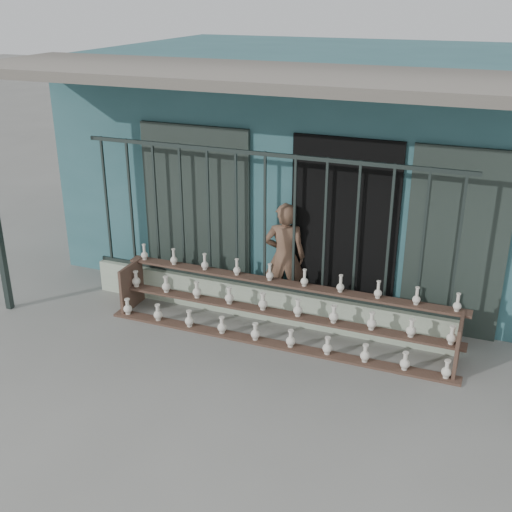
% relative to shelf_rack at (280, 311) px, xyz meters
% --- Properties ---
extents(ground, '(60.00, 60.00, 0.00)m').
position_rel_shelf_rack_xyz_m(ground, '(-0.36, -0.89, -0.36)').
color(ground, slate).
extents(workshop_building, '(7.40, 6.60, 3.21)m').
position_rel_shelf_rack_xyz_m(workshop_building, '(-0.36, 3.34, 1.26)').
color(workshop_building, '#2F5D63').
rests_on(workshop_building, ground).
extents(parapet_wall, '(5.00, 0.20, 0.45)m').
position_rel_shelf_rack_xyz_m(parapet_wall, '(-0.36, 0.41, -0.13)').
color(parapet_wall, '#ADBFA3').
rests_on(parapet_wall, ground).
extents(security_fence, '(5.00, 0.04, 1.80)m').
position_rel_shelf_rack_xyz_m(security_fence, '(-0.36, 0.41, 0.99)').
color(security_fence, '#283330').
rests_on(security_fence, parapet_wall).
extents(shelf_rack, '(4.50, 0.68, 0.85)m').
position_rel_shelf_rack_xyz_m(shelf_rack, '(0.00, 0.00, 0.00)').
color(shelf_rack, brown).
rests_on(shelf_rack, ground).
extents(elderly_woman, '(0.63, 0.50, 1.51)m').
position_rel_shelf_rack_xyz_m(elderly_woman, '(-0.21, 0.76, 0.40)').
color(elderly_woman, brown).
rests_on(elderly_woman, ground).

